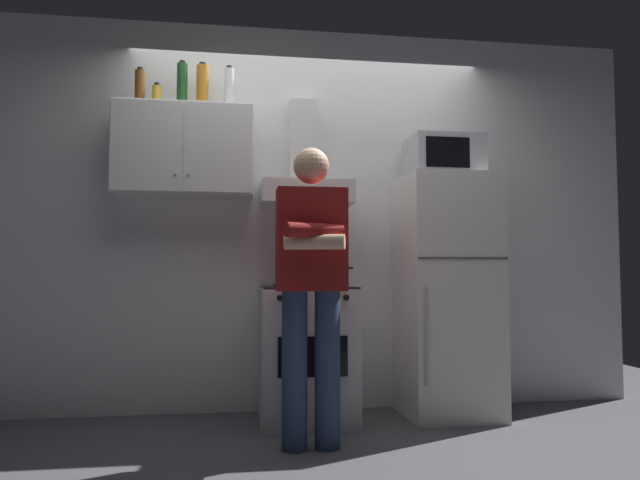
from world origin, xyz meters
TOP-DOWN VIEW (x-y plane):
  - ground_plane at (0.00, 0.00)m, footprint 7.00×7.00m
  - back_wall_tiled at (0.00, 0.60)m, footprint 4.80×0.10m
  - upper_cabinet at (-0.85, 0.37)m, footprint 0.90×0.37m
  - stove_oven at (-0.05, 0.25)m, footprint 0.60×0.62m
  - range_hood at (-0.05, 0.38)m, footprint 0.60×0.44m
  - refrigerator at (0.90, 0.25)m, footprint 0.60×0.62m
  - microwave at (0.90, 0.27)m, footprint 0.48×0.37m
  - person_standing at (-0.10, -0.36)m, footprint 0.38×0.33m
  - cooking_pot at (0.08, 0.13)m, footprint 0.30×0.20m
  - bottle_wine_green at (-0.87, 0.37)m, footprint 0.07×0.07m
  - bottle_spice_jar at (-1.03, 0.34)m, footprint 0.06×0.06m
  - bottle_liquor_amber at (-0.74, 0.39)m, footprint 0.08×0.08m
  - bottle_vodka_clear at (-0.57, 0.39)m, footprint 0.06×0.06m
  - bottle_beer_brown at (-1.14, 0.34)m, footprint 0.06×0.06m

SIDE VIEW (x-z plane):
  - ground_plane at x=0.00m, z-range 0.00..0.00m
  - stove_oven at x=-0.05m, z-range 0.00..0.87m
  - refrigerator at x=0.90m, z-range 0.00..1.60m
  - person_standing at x=-0.10m, z-range 0.08..1.72m
  - cooking_pot at x=0.08m, z-range 0.87..1.00m
  - back_wall_tiled at x=0.00m, z-range 0.00..2.70m
  - range_hood at x=-0.05m, z-range 1.22..1.97m
  - microwave at x=0.90m, z-range 1.60..1.88m
  - upper_cabinet at x=-0.85m, z-range 1.45..2.05m
  - bottle_spice_jar at x=-1.03m, z-range 2.04..2.19m
  - bottle_beer_brown at x=-1.14m, z-range 2.04..2.29m
  - bottle_vodka_clear at x=-0.57m, z-range 2.04..2.34m
  - bottle_wine_green at x=-0.87m, z-range 2.04..2.35m
  - bottle_liquor_amber at x=-0.74m, z-range 2.04..2.36m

